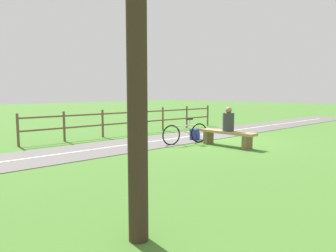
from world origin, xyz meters
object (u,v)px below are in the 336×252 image
at_px(bench, 227,135).
at_px(bicycle, 186,133).
at_px(person_seated, 228,121).
at_px(backpack, 195,134).
at_px(tree_mid_field, 136,40).

distance_m(bench, bicycle, 1.33).
relative_size(bench, person_seated, 2.60).
relative_size(person_seated, backpack, 1.93).
distance_m(bench, person_seated, 0.46).
xyz_separation_m(person_seated, tree_mid_field, (-2.74, 6.02, 1.44)).
relative_size(bench, bicycle, 1.16).
xyz_separation_m(bench, bicycle, (1.21, 0.57, 0.01)).
xyz_separation_m(bicycle, backpack, (0.34, -0.90, -0.16)).
xyz_separation_m(bicycle, tree_mid_field, (-3.99, 5.45, 1.89)).
bearing_deg(person_seated, backpack, -9.41).
relative_size(person_seated, bicycle, 0.45).
distance_m(person_seated, backpack, 1.74).
distance_m(backpack, tree_mid_field, 7.95).
bearing_deg(bench, backpack, -9.68).
relative_size(bench, tree_mid_field, 0.39).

